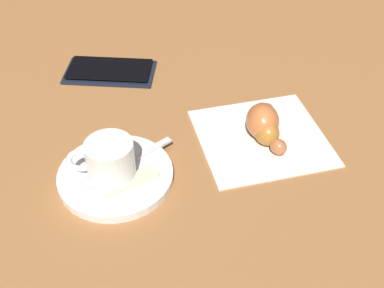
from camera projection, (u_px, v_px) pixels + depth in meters
ground_plane at (183, 161)px, 0.64m from camera, size 1.80×1.80×0.00m
saucer at (116, 176)px, 0.61m from camera, size 0.14×0.14×0.01m
espresso_cup at (109, 160)px, 0.59m from camera, size 0.08×0.06×0.05m
teaspoon at (111, 171)px, 0.61m from camera, size 0.13×0.07×0.01m
sugar_packet at (130, 181)px, 0.59m from camera, size 0.07×0.04×0.01m
napkin at (262, 137)px, 0.67m from camera, size 0.17×0.16×0.00m
croissant at (264, 123)px, 0.66m from camera, size 0.06×0.10×0.05m
cell_phone at (110, 71)px, 0.79m from camera, size 0.16×0.12×0.01m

